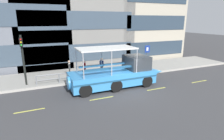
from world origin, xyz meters
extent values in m
plane|color=#3D3D3F|center=(0.00, 0.00, 0.00)|extent=(120.00, 120.00, 0.00)
cube|color=#99968E|center=(0.00, 5.60, 0.09)|extent=(32.00, 4.80, 0.18)
cube|color=#B2ADA3|center=(0.00, 3.11, 0.09)|extent=(32.00, 0.18, 0.18)
cube|color=#DBD64C|center=(-7.20, -0.80, 0.00)|extent=(1.80, 0.12, 0.01)
cube|color=#DBD64C|center=(-2.40, -0.80, 0.00)|extent=(1.80, 0.12, 0.01)
cube|color=#DBD64C|center=(2.40, -0.80, 0.00)|extent=(1.80, 0.12, 0.01)
cube|color=#DBD64C|center=(7.20, -0.80, 0.00)|extent=(1.80, 0.12, 0.01)
cube|color=#3D4C5B|center=(-8.32, 8.37, 1.98)|extent=(10.75, 0.06, 2.18)
cube|color=#3D4C5B|center=(-8.32, 8.37, 5.95)|extent=(10.75, 0.06, 2.18)
cube|color=#3D4C5B|center=(-1.42, 8.37, 1.82)|extent=(12.74, 0.06, 2.00)
cube|color=#3D4C5B|center=(-1.42, 8.37, 5.46)|extent=(12.74, 0.06, 2.00)
cube|color=#2D3D4C|center=(8.94, 8.37, 1.71)|extent=(9.20, 0.06, 1.88)
cube|color=#2D3D4C|center=(8.94, 8.37, 5.13)|extent=(9.20, 0.06, 1.88)
cylinder|color=gray|center=(-1.11, 3.45, 0.99)|extent=(11.06, 0.07, 0.07)
cylinder|color=gray|center=(-1.11, 3.45, 0.58)|extent=(11.06, 0.06, 0.06)
cylinder|color=gray|center=(-6.64, 3.45, 0.58)|extent=(0.09, 0.09, 0.81)
cylinder|color=gray|center=(-4.80, 3.45, 0.58)|extent=(0.09, 0.09, 0.81)
cylinder|color=gray|center=(-2.95, 3.45, 0.58)|extent=(0.09, 0.09, 0.81)
cylinder|color=gray|center=(-1.11, 3.45, 0.58)|extent=(0.09, 0.09, 0.81)
cylinder|color=gray|center=(0.73, 3.45, 0.58)|extent=(0.09, 0.09, 0.81)
cylinder|color=gray|center=(2.58, 3.45, 0.58)|extent=(0.09, 0.09, 0.81)
cylinder|color=gray|center=(4.42, 3.45, 0.58)|extent=(0.09, 0.09, 0.81)
cylinder|color=black|center=(-7.44, 4.01, 2.26)|extent=(0.16, 0.16, 4.17)
cube|color=black|center=(-7.44, 3.81, 3.80)|extent=(0.24, 0.20, 0.72)
sphere|color=red|center=(-7.44, 3.70, 4.02)|extent=(0.14, 0.14, 0.14)
sphere|color=gold|center=(-7.44, 3.70, 3.80)|extent=(0.14, 0.14, 0.14)
sphere|color=green|center=(-7.44, 3.70, 3.58)|extent=(0.14, 0.14, 0.14)
cylinder|color=#4C4F54|center=(4.48, 3.92, 1.53)|extent=(0.08, 0.08, 2.70)
cube|color=navy|center=(4.48, 3.87, 2.53)|extent=(0.60, 0.04, 0.76)
cube|color=white|center=(4.48, 3.85, 2.53)|extent=(0.24, 0.01, 0.36)
cube|color=#388CD1|center=(-0.75, 1.12, 0.82)|extent=(7.08, 2.59, 1.09)
cone|color=#388CD1|center=(3.59, 1.12, 0.82)|extent=(1.59, 1.04, 1.04)
cylinder|color=#388CD1|center=(-4.29, 1.12, 0.82)|extent=(0.35, 1.04, 1.04)
cube|color=navy|center=(-0.75, -0.19, 0.96)|extent=(7.08, 0.04, 0.12)
sphere|color=white|center=(3.99, 1.12, 0.87)|extent=(0.22, 0.22, 0.22)
cube|color=#33383D|center=(1.55, 1.12, 1.94)|extent=(1.77, 2.18, 1.13)
cube|color=silver|center=(-1.28, 1.12, 3.33)|extent=(4.60, 2.38, 0.10)
cylinder|color=#B2B2B7|center=(0.90, 2.26, 2.32)|extent=(0.07, 0.07, 1.91)
cylinder|color=#B2B2B7|center=(0.90, -0.02, 2.32)|extent=(0.07, 0.07, 1.91)
cylinder|color=#B2B2B7|center=(-1.28, 2.26, 2.32)|extent=(0.07, 0.07, 1.91)
cylinder|color=#B2B2B7|center=(-1.28, -0.02, 2.32)|extent=(0.07, 0.07, 1.91)
cylinder|color=#B2B2B7|center=(-3.46, 2.26, 2.32)|extent=(0.07, 0.07, 1.91)
cylinder|color=#B2B2B7|center=(-3.46, -0.02, 2.32)|extent=(0.07, 0.07, 1.91)
cube|color=navy|center=(-1.28, 1.75, 1.82)|extent=(4.23, 0.28, 0.12)
cube|color=navy|center=(-1.28, 0.50, 1.82)|extent=(4.23, 0.28, 0.12)
cylinder|color=black|center=(1.91, 2.32, 0.50)|extent=(1.00, 0.28, 1.00)
cylinder|color=black|center=(1.91, -0.07, 0.50)|extent=(1.00, 0.28, 1.00)
cylinder|color=black|center=(-0.92, 2.32, 0.50)|extent=(1.00, 0.28, 1.00)
cylinder|color=black|center=(-0.92, -0.07, 0.50)|extent=(1.00, 0.28, 1.00)
cylinder|color=black|center=(-3.40, 2.32, 0.50)|extent=(1.00, 0.28, 1.00)
cylinder|color=black|center=(-3.40, -0.07, 0.50)|extent=(1.00, 0.28, 1.00)
cylinder|color=#47423D|center=(2.85, 4.22, 0.56)|extent=(0.10, 0.10, 0.77)
cylinder|color=#47423D|center=(2.70, 4.22, 0.56)|extent=(0.10, 0.10, 0.77)
cube|color=navy|center=(2.78, 4.22, 1.22)|extent=(0.29, 0.17, 0.54)
cylinder|color=navy|center=(2.97, 4.22, 1.19)|extent=(0.07, 0.07, 0.49)
cylinder|color=navy|center=(2.59, 4.22, 1.19)|extent=(0.07, 0.07, 0.49)
sphere|color=tan|center=(2.78, 4.22, 1.61)|extent=(0.21, 0.21, 0.21)
cylinder|color=#1E2338|center=(-0.52, 4.53, 0.60)|extent=(0.11, 0.11, 0.83)
cylinder|color=#1E2338|center=(-0.42, 4.40, 0.60)|extent=(0.11, 0.11, 0.83)
cube|color=navy|center=(-0.47, 4.47, 1.31)|extent=(0.33, 0.36, 0.59)
cylinder|color=navy|center=(-0.59, 4.63, 1.28)|extent=(0.07, 0.07, 0.53)
cylinder|color=navy|center=(-0.35, 4.30, 1.28)|extent=(0.07, 0.07, 0.53)
sphere|color=#936B4C|center=(-0.47, 4.47, 1.74)|extent=(0.23, 0.23, 0.23)
cylinder|color=black|center=(-2.29, 4.13, 0.59)|extent=(0.10, 0.10, 0.82)
cylinder|color=black|center=(-2.35, 3.98, 0.59)|extent=(0.10, 0.10, 0.82)
cube|color=maroon|center=(-2.32, 4.06, 1.29)|extent=(0.28, 0.35, 0.58)
cylinder|color=maroon|center=(-2.24, 4.25, 1.26)|extent=(0.07, 0.07, 0.52)
cylinder|color=maroon|center=(-2.39, 3.87, 1.26)|extent=(0.07, 0.07, 0.52)
sphere|color=beige|center=(-2.32, 4.06, 1.71)|extent=(0.23, 0.23, 0.23)
cylinder|color=#47423D|center=(-3.61, 4.81, 0.58)|extent=(0.10, 0.10, 0.80)
cylinder|color=#47423D|center=(-3.59, 4.96, 0.58)|extent=(0.10, 0.10, 0.80)
cube|color=#B7B2A8|center=(-3.60, 4.89, 1.27)|extent=(0.22, 0.32, 0.57)
cylinder|color=#B7B2A8|center=(-3.63, 4.69, 1.24)|extent=(0.07, 0.07, 0.51)
cylinder|color=#B7B2A8|center=(-3.57, 5.08, 1.24)|extent=(0.07, 0.07, 0.51)
sphere|color=tan|center=(-3.60, 4.89, 1.68)|extent=(0.22, 0.22, 0.22)
camera|label=1|loc=(-6.56, -12.40, 5.48)|focal=29.47mm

